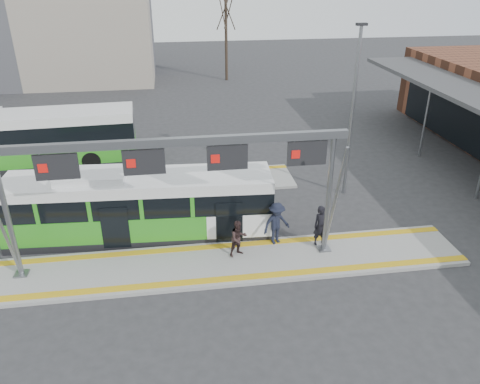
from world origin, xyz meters
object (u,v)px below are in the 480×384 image
(passenger_a, at_px, (321,226))
(passenger_c, at_px, (276,223))
(passenger_b, at_px, (238,238))
(hero_bus, at_px, (140,206))
(gantry, at_px, (177,166))

(passenger_a, height_order, passenger_c, passenger_c)
(passenger_a, distance_m, passenger_b, 3.53)
(hero_bus, height_order, passenger_c, hero_bus)
(gantry, distance_m, passenger_c, 5.18)
(gantry, distance_m, passenger_b, 4.07)
(passenger_a, bearing_deg, gantry, 177.56)
(gantry, bearing_deg, passenger_c, 12.01)
(gantry, height_order, passenger_c, gantry)
(gantry, xyz_separation_m, passenger_a, (5.79, 0.48, -3.26))
(gantry, height_order, passenger_a, gantry)
(passenger_a, relative_size, passenger_b, 1.14)
(gantry, relative_size, hero_bus, 1.14)
(hero_bus, height_order, passenger_b, hero_bus)
(gantry, height_order, hero_bus, gantry)
(passenger_a, bearing_deg, passenger_c, 161.40)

